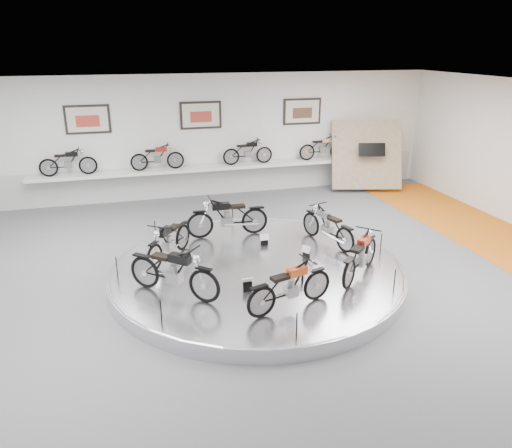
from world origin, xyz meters
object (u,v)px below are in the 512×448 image
object	(u,v)px
bike_c	(169,240)
shelf	(204,168)
bike_a	(328,226)
display_platform	(257,272)
bike_d	(173,271)
bike_f	(361,255)
bike_b	(227,217)
bike_e	(290,286)

from	to	relation	value
bike_c	shelf	bearing A→B (deg)	-162.19
shelf	bike_c	xyz separation A→B (m)	(-1.79, -5.55, -0.23)
bike_a	display_platform	bearing A→B (deg)	94.38
display_platform	shelf	xyz separation A→B (m)	(0.00, 6.40, 0.85)
bike_a	bike_c	world-z (taller)	bike_c
bike_d	bike_f	world-z (taller)	bike_d
display_platform	bike_a	size ratio (longest dim) A/B	4.05
bike_b	bike_c	size ratio (longest dim) A/B	1.09
bike_e	bike_f	distance (m)	2.04
bike_a	bike_f	bearing A→B (deg)	160.61
display_platform	shelf	world-z (taller)	shelf
bike_f	bike_d	bearing A→B (deg)	132.87
bike_f	bike_a	bearing A→B (deg)	44.10
bike_b	bike_d	world-z (taller)	bike_b
shelf	bike_f	distance (m)	7.72
bike_a	bike_e	bearing A→B (deg)	127.78
bike_d	bike_b	bearing A→B (deg)	100.43
bike_d	bike_f	distance (m)	3.83
bike_c	bike_e	xyz separation A→B (m)	(1.87, -2.79, -0.01)
shelf	bike_a	bearing A→B (deg)	-70.41
bike_e	bike_f	xyz separation A→B (m)	(1.84, 0.87, 0.02)
display_platform	bike_e	size ratio (longest dim) A/B	4.12
shelf	bike_f	size ratio (longest dim) A/B	6.80
bike_f	bike_e	bearing A→B (deg)	161.60
shelf	bike_d	bearing A→B (deg)	-104.67
shelf	bike_c	world-z (taller)	bike_c
shelf	bike_d	xyz separation A→B (m)	(-1.90, -7.24, -0.19)
shelf	bike_c	size ratio (longest dim) A/B	6.87
shelf	bike_a	world-z (taller)	bike_a
shelf	bike_a	size ratio (longest dim) A/B	6.96
display_platform	bike_b	world-z (taller)	bike_b
display_platform	bike_c	bearing A→B (deg)	154.61
bike_b	bike_f	distance (m)	3.70
bike_d	shelf	bearing A→B (deg)	116.90
bike_a	bike_d	distance (m)	4.22
bike_e	bike_f	size ratio (longest dim) A/B	0.96
bike_e	bike_a	bearing A→B (deg)	38.77
bike_d	bike_c	bearing A→B (deg)	128.13
bike_b	bike_f	world-z (taller)	bike_b
display_platform	bike_c	xyz separation A→B (m)	(-1.79, 0.85, 0.62)
bike_b	display_platform	bearing A→B (deg)	97.95
bike_a	bike_b	distance (m)	2.50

